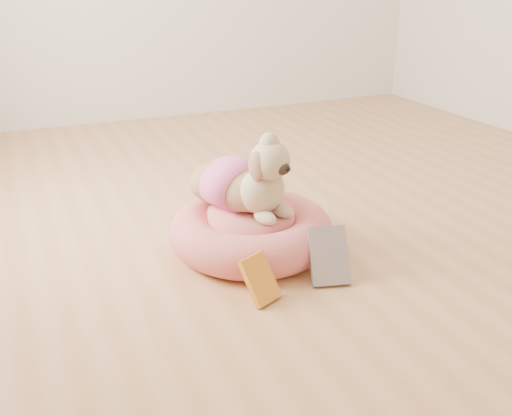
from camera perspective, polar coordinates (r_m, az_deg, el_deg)
name	(u,v)px	position (r m, az deg, el deg)	size (l,w,h in m)	color
floor	(328,216)	(2.77, 7.24, -0.76)	(4.50, 4.50, 0.00)	tan
pet_bed	(251,231)	(2.39, -0.48, -2.28)	(0.68, 0.68, 0.18)	#D9555F
dog	(244,168)	(2.30, -1.16, 3.99)	(0.34, 0.49, 0.36)	brown
book_yellow	(260,279)	(2.04, 0.40, -7.14)	(0.12, 0.02, 0.18)	gold
book_white	(329,256)	(2.17, 7.29, -4.77)	(0.15, 0.02, 0.22)	silver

